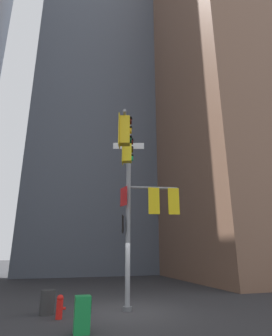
{
  "coord_description": "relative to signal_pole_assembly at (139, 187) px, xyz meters",
  "views": [
    {
      "loc": [
        -2.94,
        -11.03,
        2.23
      ],
      "look_at": [
        0.28,
        -0.23,
        5.67
      ],
      "focal_mm": 28.79,
      "sensor_mm": 36.0,
      "label": 1
    }
  ],
  "objects": [
    {
      "name": "ground",
      "position": [
        -0.25,
        0.73,
        -4.72
      ],
      "size": [
        120.0,
        120.0,
        0.0
      ],
      "primitive_type": "plane",
      "color": "#2D2D30"
    },
    {
      "name": "trash_bin",
      "position": [
        -3.2,
        0.97,
        -4.31
      ],
      "size": [
        0.53,
        0.53,
        0.83
      ],
      "primitive_type": "cylinder",
      "color": "#2D2D2D",
      "rests_on": "ground"
    },
    {
      "name": "signal_pole_assembly",
      "position": [
        0.0,
        0.0,
        0.0
      ],
      "size": [
        3.32,
        3.59,
        7.78
      ],
      "color": "gray",
      "rests_on": "ground"
    },
    {
      "name": "building_mid_block",
      "position": [
        1.14,
        22.27,
        17.93
      ],
      "size": [
        15.11,
        15.11,
        45.3
      ],
      "primitive_type": "cube",
      "color": "#4C5460",
      "rests_on": "ground"
    },
    {
      "name": "fire_hydrant",
      "position": [
        -2.78,
        0.17,
        -4.32
      ],
      "size": [
        0.33,
        0.23,
        0.76
      ],
      "color": "red",
      "rests_on": "ground"
    },
    {
      "name": "newspaper_box",
      "position": [
        -2.23,
        -1.75,
        -4.23
      ],
      "size": [
        0.45,
        0.36,
        0.97
      ],
      "color": "#198C3F",
      "rests_on": "ground"
    },
    {
      "name": "building_tower_right",
      "position": [
        13.88,
        10.34,
        15.1
      ],
      "size": [
        14.63,
        14.63,
        39.64
      ],
      "primitive_type": "cube",
      "color": "brown",
      "rests_on": "ground"
    }
  ]
}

